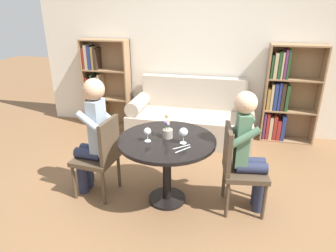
{
  "coord_description": "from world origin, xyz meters",
  "views": [
    {
      "loc": [
        0.6,
        -2.65,
        1.99
      ],
      "look_at": [
        0.0,
        0.05,
        0.85
      ],
      "focal_mm": 32.0,
      "sensor_mm": 36.0,
      "label": 1
    }
  ],
  "objects_px": {
    "person_left": "(92,134)",
    "wine_glass_right": "(183,133)",
    "bookshelf_left": "(102,86)",
    "couch": "(191,119)",
    "bookshelf_right": "(284,97)",
    "chair_left": "(101,154)",
    "chair_right": "(238,165)",
    "flower_vase": "(167,131)",
    "wine_glass_left": "(147,132)",
    "person_right": "(249,149)"
  },
  "relations": [
    {
      "from": "bookshelf_right",
      "to": "couch",
      "type": "bearing_deg",
      "value": -169.12
    },
    {
      "from": "couch",
      "to": "chair_right",
      "type": "height_order",
      "value": "couch"
    },
    {
      "from": "chair_right",
      "to": "person_left",
      "type": "height_order",
      "value": "person_left"
    },
    {
      "from": "person_right",
      "to": "flower_vase",
      "type": "bearing_deg",
      "value": 84.2
    },
    {
      "from": "chair_left",
      "to": "bookshelf_left",
      "type": "bearing_deg",
      "value": -151.6
    },
    {
      "from": "wine_glass_left",
      "to": "bookshelf_right",
      "type": "bearing_deg",
      "value": 52.92
    },
    {
      "from": "person_right",
      "to": "chair_left",
      "type": "bearing_deg",
      "value": 85.94
    },
    {
      "from": "bookshelf_left",
      "to": "person_right",
      "type": "height_order",
      "value": "bookshelf_left"
    },
    {
      "from": "chair_right",
      "to": "person_right",
      "type": "relative_size",
      "value": 0.72
    },
    {
      "from": "chair_right",
      "to": "flower_vase",
      "type": "bearing_deg",
      "value": 82.88
    },
    {
      "from": "bookshelf_right",
      "to": "wine_glass_right",
      "type": "xyz_separation_m",
      "value": [
        -1.18,
        -2.0,
        0.16
      ]
    },
    {
      "from": "person_left",
      "to": "wine_glass_right",
      "type": "xyz_separation_m",
      "value": [
        0.98,
        -0.04,
        0.13
      ]
    },
    {
      "from": "chair_left",
      "to": "wine_glass_left",
      "type": "relative_size",
      "value": 6.39
    },
    {
      "from": "chair_left",
      "to": "wine_glass_left",
      "type": "height_order",
      "value": "chair_left"
    },
    {
      "from": "wine_glass_left",
      "to": "bookshelf_left",
      "type": "bearing_deg",
      "value": 124.44
    },
    {
      "from": "chair_right",
      "to": "wine_glass_left",
      "type": "height_order",
      "value": "chair_right"
    },
    {
      "from": "bookshelf_right",
      "to": "wine_glass_left",
      "type": "height_order",
      "value": "bookshelf_right"
    },
    {
      "from": "bookshelf_right",
      "to": "person_left",
      "type": "distance_m",
      "value": 2.91
    },
    {
      "from": "person_left",
      "to": "person_right",
      "type": "relative_size",
      "value": 1.05
    },
    {
      "from": "bookshelf_left",
      "to": "wine_glass_left",
      "type": "bearing_deg",
      "value": -55.56
    },
    {
      "from": "chair_right",
      "to": "bookshelf_left",
      "type": "bearing_deg",
      "value": 42.65
    },
    {
      "from": "couch",
      "to": "wine_glass_right",
      "type": "height_order",
      "value": "couch"
    },
    {
      "from": "chair_right",
      "to": "person_left",
      "type": "distance_m",
      "value": 1.54
    },
    {
      "from": "chair_right",
      "to": "wine_glass_right",
      "type": "height_order",
      "value": "chair_right"
    },
    {
      "from": "wine_glass_left",
      "to": "flower_vase",
      "type": "xyz_separation_m",
      "value": [
        0.17,
        0.13,
        -0.03
      ]
    },
    {
      "from": "wine_glass_left",
      "to": "wine_glass_right",
      "type": "distance_m",
      "value": 0.35
    },
    {
      "from": "couch",
      "to": "chair_right",
      "type": "distance_m",
      "value": 1.79
    },
    {
      "from": "wine_glass_right",
      "to": "wine_glass_left",
      "type": "bearing_deg",
      "value": -175.03
    },
    {
      "from": "chair_left",
      "to": "bookshelf_right",
      "type": "bearing_deg",
      "value": 138.68
    },
    {
      "from": "bookshelf_left",
      "to": "chair_left",
      "type": "xyz_separation_m",
      "value": [
        0.85,
        -1.97,
        -0.19
      ]
    },
    {
      "from": "bookshelf_left",
      "to": "couch",
      "type": "bearing_deg",
      "value": -9.55
    },
    {
      "from": "person_left",
      "to": "flower_vase",
      "type": "distance_m",
      "value": 0.8
    },
    {
      "from": "chair_left",
      "to": "couch",
      "type": "bearing_deg",
      "value": 162.38
    },
    {
      "from": "person_left",
      "to": "person_right",
      "type": "height_order",
      "value": "person_left"
    },
    {
      "from": "person_right",
      "to": "wine_glass_left",
      "type": "height_order",
      "value": "person_right"
    },
    {
      "from": "chair_right",
      "to": "person_right",
      "type": "height_order",
      "value": "person_right"
    },
    {
      "from": "bookshelf_right",
      "to": "chair_right",
      "type": "distance_m",
      "value": 2.01
    },
    {
      "from": "couch",
      "to": "person_left",
      "type": "relative_size",
      "value": 1.42
    },
    {
      "from": "bookshelf_left",
      "to": "bookshelf_right",
      "type": "bearing_deg",
      "value": -0.05
    },
    {
      "from": "bookshelf_left",
      "to": "flower_vase",
      "type": "xyz_separation_m",
      "value": [
        1.56,
        -1.9,
        0.11
      ]
    },
    {
      "from": "bookshelf_right",
      "to": "person_left",
      "type": "relative_size",
      "value": 1.11
    },
    {
      "from": "bookshelf_left",
      "to": "wine_glass_left",
      "type": "height_order",
      "value": "bookshelf_left"
    },
    {
      "from": "bookshelf_right",
      "to": "flower_vase",
      "type": "xyz_separation_m",
      "value": [
        -1.36,
        -1.9,
        0.11
      ]
    },
    {
      "from": "person_left",
      "to": "bookshelf_left",
      "type": "bearing_deg",
      "value": -153.52
    },
    {
      "from": "wine_glass_left",
      "to": "flower_vase",
      "type": "distance_m",
      "value": 0.21
    },
    {
      "from": "couch",
      "to": "bookshelf_right",
      "type": "xyz_separation_m",
      "value": [
        1.36,
        0.26,
        0.38
      ]
    },
    {
      "from": "couch",
      "to": "bookshelf_right",
      "type": "distance_m",
      "value": 1.43
    },
    {
      "from": "bookshelf_right",
      "to": "person_right",
      "type": "distance_m",
      "value": 1.96
    },
    {
      "from": "chair_left",
      "to": "chair_right",
      "type": "bearing_deg",
      "value": 98.21
    },
    {
      "from": "bookshelf_left",
      "to": "chair_left",
      "type": "bearing_deg",
      "value": -66.78
    }
  ]
}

